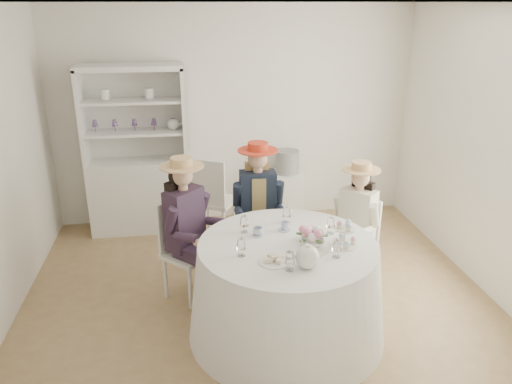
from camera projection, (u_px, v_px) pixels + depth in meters
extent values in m
plane|color=olive|center=(257.00, 295.00, 4.91)|extent=(4.50, 4.50, 0.00)
plane|color=white|center=(258.00, 2.00, 3.94)|extent=(4.50, 4.50, 0.00)
plane|color=silver|center=(234.00, 117.00, 6.28)|extent=(4.50, 0.00, 4.50)
plane|color=silver|center=(315.00, 281.00, 2.58)|extent=(4.50, 0.00, 4.50)
plane|color=silver|center=(492.00, 154.00, 4.73)|extent=(0.00, 4.50, 4.50)
cone|color=white|center=(287.00, 290.00, 4.23)|extent=(1.68, 1.68, 0.83)
cylinder|color=white|center=(288.00, 245.00, 4.08)|extent=(1.48, 1.48, 0.02)
cube|color=silver|center=(141.00, 195.00, 6.20)|extent=(1.29, 0.82, 0.90)
cube|color=silver|center=(135.00, 112.00, 6.03)|extent=(1.15, 0.43, 1.10)
cube|color=silver|center=(129.00, 67.00, 5.65)|extent=(1.29, 0.82, 0.06)
cube|color=silver|center=(82.00, 117.00, 5.76)|extent=(0.19, 0.44, 1.10)
cube|color=silver|center=(184.00, 114.00, 5.92)|extent=(0.19, 0.44, 1.10)
cube|color=silver|center=(135.00, 132.00, 5.92)|extent=(1.19, 0.75, 0.03)
cube|color=silver|center=(132.00, 101.00, 5.78)|extent=(1.19, 0.75, 0.03)
sphere|color=white|center=(173.00, 124.00, 5.95)|extent=(0.14, 0.14, 0.14)
cube|color=silver|center=(287.00, 197.00, 6.47)|extent=(0.48, 0.48, 0.66)
cylinder|color=black|center=(287.00, 162.00, 6.30)|extent=(0.38, 0.38, 0.30)
cube|color=silver|center=(188.00, 255.00, 4.75)|extent=(0.57, 0.57, 0.04)
cylinder|color=silver|center=(190.00, 288.00, 4.62)|extent=(0.04, 0.04, 0.44)
cylinder|color=silver|center=(213.00, 274.00, 4.86)|extent=(0.04, 0.04, 0.44)
cylinder|color=silver|center=(166.00, 277.00, 4.80)|extent=(0.04, 0.04, 0.44)
cylinder|color=silver|center=(189.00, 264.00, 5.04)|extent=(0.04, 0.04, 0.44)
cube|color=silver|center=(173.00, 224.00, 4.75)|extent=(0.29, 0.29, 0.50)
cube|color=black|center=(185.00, 219.00, 4.63)|extent=(0.39, 0.40, 0.58)
cube|color=black|center=(190.00, 254.00, 4.58)|extent=(0.33, 0.33, 0.12)
cylinder|color=black|center=(203.00, 287.00, 4.61)|extent=(0.10, 0.10, 0.46)
cylinder|color=black|center=(171.00, 220.00, 4.42)|extent=(0.19, 0.19, 0.28)
cube|color=black|center=(204.00, 247.00, 4.72)|extent=(0.33, 0.33, 0.12)
cylinder|color=black|center=(216.00, 279.00, 4.75)|extent=(0.10, 0.10, 0.46)
cylinder|color=black|center=(202.00, 206.00, 4.73)|extent=(0.19, 0.19, 0.28)
cylinder|color=#D8A889|center=(183.00, 187.00, 4.51)|extent=(0.09, 0.09, 0.08)
sphere|color=#D8A889|center=(182.00, 176.00, 4.48)|extent=(0.19, 0.19, 0.19)
sphere|color=black|center=(179.00, 176.00, 4.51)|extent=(0.19, 0.19, 0.19)
cube|color=black|center=(177.00, 200.00, 4.61)|extent=(0.23, 0.23, 0.38)
cylinder|color=tan|center=(182.00, 166.00, 4.44)|extent=(0.40, 0.40, 0.01)
cylinder|color=tan|center=(181.00, 162.00, 4.43)|extent=(0.20, 0.20, 0.08)
cube|color=silver|center=(258.00, 233.00, 5.19)|extent=(0.41, 0.41, 0.04)
cylinder|color=silver|center=(244.00, 261.00, 5.11)|extent=(0.04, 0.04, 0.44)
cylinder|color=silver|center=(275.00, 259.00, 5.14)|extent=(0.04, 0.04, 0.44)
cylinder|color=silver|center=(241.00, 246.00, 5.40)|extent=(0.04, 0.04, 0.44)
cylinder|color=silver|center=(271.00, 245.00, 5.44)|extent=(0.04, 0.04, 0.44)
cube|color=silver|center=(256.00, 202.00, 5.26)|extent=(0.38, 0.04, 0.50)
cube|color=#182031|center=(258.00, 199.00, 5.08)|extent=(0.37, 0.21, 0.58)
cube|color=tan|center=(258.00, 199.00, 5.08)|extent=(0.15, 0.23, 0.50)
cube|color=#182031|center=(251.00, 231.00, 5.04)|extent=(0.14, 0.35, 0.12)
cylinder|color=#182031|center=(252.00, 264.00, 5.02)|extent=(0.10, 0.10, 0.46)
cylinder|color=#182031|center=(238.00, 195.00, 4.99)|extent=(0.10, 0.18, 0.28)
cube|color=#182031|center=(268.00, 230.00, 5.06)|extent=(0.14, 0.35, 0.12)
cylinder|color=#182031|center=(270.00, 263.00, 5.04)|extent=(0.10, 0.10, 0.46)
cylinder|color=#182031|center=(279.00, 193.00, 5.04)|extent=(0.10, 0.18, 0.28)
cylinder|color=#D8A889|center=(258.00, 170.00, 4.96)|extent=(0.09, 0.09, 0.08)
sphere|color=#D8A889|center=(258.00, 159.00, 4.92)|extent=(0.19, 0.19, 0.19)
sphere|color=tan|center=(257.00, 159.00, 4.97)|extent=(0.19, 0.19, 0.19)
cube|color=tan|center=(257.00, 180.00, 5.09)|extent=(0.24, 0.09, 0.38)
cylinder|color=red|center=(258.00, 150.00, 4.89)|extent=(0.40, 0.40, 0.01)
cylinder|color=red|center=(258.00, 146.00, 4.88)|extent=(0.20, 0.20, 0.08)
cube|color=silver|center=(354.00, 247.00, 4.97)|extent=(0.52, 0.52, 0.04)
cylinder|color=silver|center=(332.00, 267.00, 5.03)|extent=(0.03, 0.03, 0.41)
cylinder|color=silver|center=(358.00, 276.00, 4.85)|extent=(0.03, 0.03, 0.41)
cylinder|color=silver|center=(347.00, 256.00, 5.24)|extent=(0.03, 0.03, 0.41)
cylinder|color=silver|center=(373.00, 265.00, 5.06)|extent=(0.03, 0.03, 0.41)
cube|color=silver|center=(364.00, 219.00, 5.00)|extent=(0.25, 0.28, 0.46)
cube|color=beige|center=(358.00, 215.00, 4.86)|extent=(0.36, 0.37, 0.53)
cube|color=beige|center=(342.00, 242.00, 4.91)|extent=(0.31, 0.30, 0.11)
cylinder|color=beige|center=(333.00, 271.00, 4.92)|extent=(0.09, 0.09, 0.42)
cylinder|color=beige|center=(339.00, 205.00, 4.93)|extent=(0.17, 0.17, 0.25)
cube|color=beige|center=(356.00, 247.00, 4.81)|extent=(0.31, 0.30, 0.11)
cylinder|color=beige|center=(348.00, 277.00, 4.82)|extent=(0.09, 0.09, 0.42)
cylinder|color=beige|center=(374.00, 215.00, 4.70)|extent=(0.17, 0.17, 0.25)
cylinder|color=#D8A889|center=(360.00, 188.00, 4.76)|extent=(0.08, 0.08, 0.07)
sphere|color=#D8A889|center=(360.00, 178.00, 4.72)|extent=(0.17, 0.17, 0.17)
sphere|color=black|center=(363.00, 178.00, 4.76)|extent=(0.17, 0.17, 0.17)
cube|color=black|center=(362.00, 198.00, 4.86)|extent=(0.20, 0.21, 0.35)
cylinder|color=tan|center=(361.00, 169.00, 4.69)|extent=(0.37, 0.37, 0.01)
cylinder|color=tan|center=(361.00, 166.00, 4.68)|extent=(0.18, 0.18, 0.07)
cube|color=silver|center=(215.00, 201.00, 5.92)|extent=(0.58, 0.58, 0.04)
cylinder|color=silver|center=(235.00, 217.00, 6.11)|extent=(0.04, 0.04, 0.48)
cylinder|color=silver|center=(209.00, 213.00, 6.21)|extent=(0.04, 0.04, 0.48)
cylinder|color=silver|center=(224.00, 228.00, 5.80)|extent=(0.04, 0.04, 0.48)
cylinder|color=silver|center=(197.00, 224.00, 5.90)|extent=(0.04, 0.04, 0.48)
cube|color=silver|center=(208.00, 183.00, 5.64)|extent=(0.38, 0.22, 0.54)
imported|color=white|center=(258.00, 232.00, 4.21)|extent=(0.10, 0.10, 0.07)
imported|color=white|center=(284.00, 227.00, 4.30)|extent=(0.08, 0.08, 0.07)
imported|color=white|center=(315.00, 234.00, 4.16)|extent=(0.09, 0.09, 0.07)
imported|color=white|center=(312.00, 243.00, 4.03)|extent=(0.22, 0.22, 0.05)
sphere|color=pink|center=(319.00, 232.00, 4.08)|extent=(0.07, 0.07, 0.07)
sphere|color=white|center=(317.00, 230.00, 4.11)|extent=(0.07, 0.07, 0.07)
sphere|color=pink|center=(312.00, 229.00, 4.13)|extent=(0.07, 0.07, 0.07)
sphere|color=white|center=(308.00, 229.00, 4.12)|extent=(0.07, 0.07, 0.07)
sphere|color=pink|center=(305.00, 231.00, 4.10)|extent=(0.07, 0.07, 0.07)
sphere|color=white|center=(305.00, 232.00, 4.07)|extent=(0.07, 0.07, 0.07)
sphere|color=pink|center=(307.00, 234.00, 4.03)|extent=(0.07, 0.07, 0.07)
sphere|color=white|center=(311.00, 235.00, 4.02)|extent=(0.07, 0.07, 0.07)
sphere|color=pink|center=(316.00, 235.00, 4.02)|extent=(0.07, 0.07, 0.07)
sphere|color=white|center=(319.00, 233.00, 4.05)|extent=(0.07, 0.07, 0.07)
sphere|color=white|center=(307.00, 257.00, 3.69)|extent=(0.18, 0.18, 0.18)
cylinder|color=white|center=(322.00, 255.00, 3.70)|extent=(0.11, 0.03, 0.09)
cylinder|color=white|center=(308.00, 246.00, 3.66)|extent=(0.04, 0.04, 0.02)
cylinder|color=white|center=(275.00, 261.00, 3.79)|extent=(0.24, 0.24, 0.01)
cube|color=beige|center=(269.00, 260.00, 3.75)|extent=(0.06, 0.04, 0.03)
cube|color=beige|center=(275.00, 257.00, 3.77)|extent=(0.06, 0.05, 0.03)
cube|color=beige|center=(280.00, 257.00, 3.80)|extent=(0.07, 0.06, 0.03)
cube|color=beige|center=(271.00, 255.00, 3.81)|extent=(0.07, 0.07, 0.03)
cube|color=beige|center=(279.00, 261.00, 3.75)|extent=(0.06, 0.07, 0.03)
cylinder|color=white|center=(344.00, 245.00, 4.05)|extent=(0.22, 0.22, 0.01)
cylinder|color=white|center=(345.00, 237.00, 4.02)|extent=(0.02, 0.02, 0.15)
cylinder|color=white|center=(345.00, 229.00, 3.99)|extent=(0.17, 0.17, 0.01)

